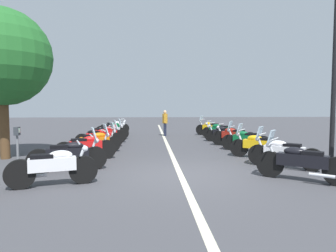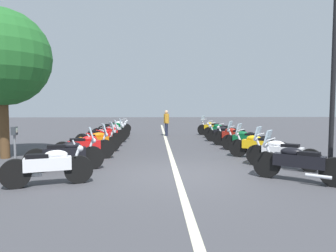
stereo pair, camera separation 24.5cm
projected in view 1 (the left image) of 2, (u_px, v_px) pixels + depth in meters
The scene contains 23 objects.
ground_plane at pixel (180, 175), 8.03m from camera, with size 80.00×80.00×0.00m, color #424247.
lane_centre_stripe at pixel (167, 144), 14.29m from camera, with size 28.70×0.16×0.01m, color beige.
motorcycle_left_row_0 at pixel (53, 166), 6.85m from camera, with size 0.86×1.97×1.01m.
motorcycle_left_row_1 at pixel (69, 154), 8.42m from camera, with size 0.88×2.13×1.23m.
motorcycle_left_row_2 at pixel (87, 146), 10.14m from camera, with size 0.97×1.97×1.22m.
motorcycle_left_row_3 at pixel (96, 141), 11.69m from camera, with size 1.06×1.94×1.20m.
motorcycle_left_row_4 at pixel (100, 137), 13.31m from camera, with size 0.84×2.08×1.20m.
motorcycle_left_row_5 at pixel (107, 133), 14.87m from camera, with size 0.73×2.01×1.21m.
motorcycle_left_row_6 at pixel (110, 131), 16.39m from camera, with size 0.76×2.07×1.00m.
motorcycle_left_row_7 at pixel (113, 129), 18.00m from camera, with size 1.02×1.93×1.01m.
motorcycle_left_row_8 at pixel (115, 127), 19.65m from camera, with size 1.00×1.90×1.01m.
motorcycle_right_row_0 at pixel (301, 162), 7.32m from camera, with size 1.48×1.84×1.23m.
motorcycle_right_row_1 at pixel (283, 152), 8.86m from camera, with size 1.45×1.79×1.21m.
motorcycle_right_row_2 at pixel (259, 145), 10.48m from camera, with size 1.32×1.83×1.21m.
motorcycle_right_row_3 at pixel (245, 140), 12.19m from camera, with size 1.15×1.81×1.22m.
motorcycle_right_row_4 at pixel (234, 136), 13.63m from camera, with size 1.28×1.86×1.02m.
motorcycle_right_row_5 at pixel (224, 133), 15.14m from camera, with size 1.31×1.84×0.98m.
motorcycle_right_row_6 at pixel (219, 130), 16.88m from camera, with size 1.22×1.84×0.99m.
motorcycle_right_row_7 at pixel (211, 128), 18.52m from camera, with size 1.27×1.74×1.22m.
street_lamp_twin_globe at pixel (335, 43), 8.88m from camera, with size 0.32×1.22×5.53m.
parking_meter at pixel (17, 142), 7.92m from camera, with size 0.19×0.14×1.29m.
bystander_0 at pixel (165, 121), 18.25m from camera, with size 0.52×0.32×1.57m.
roadside_tree_0 at pixel (2, 57), 10.20m from camera, with size 3.33×3.33×5.18m.
Camera 1 is at (-7.89, 0.81, 1.85)m, focal length 31.91 mm.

